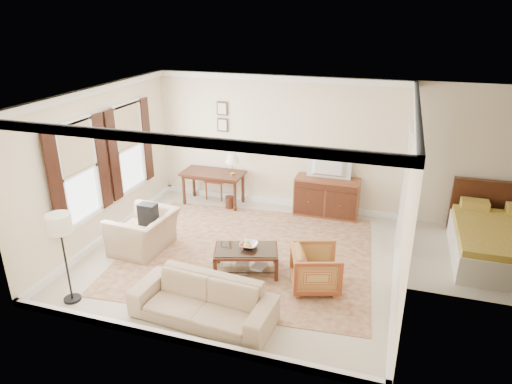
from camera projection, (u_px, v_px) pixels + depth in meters
The scene contains 21 objects.
room_shell at pixel (239, 122), 7.39m from camera, with size 5.51×5.01×2.91m.
annex_bedroom at pixel (505, 245), 7.95m from camera, with size 3.00×2.70×2.90m.
window_front at pixel (79, 172), 7.87m from camera, with size 0.12×1.56×1.80m, color #CCB284, non-canonical shape.
window_rear at pixel (129, 147), 9.28m from camera, with size 0.12×1.56×1.80m, color #CCB284, non-canonical shape.
doorway at pixel (404, 188), 8.48m from camera, with size 0.10×1.12×2.25m, color white, non-canonical shape.
rug at pixel (247, 253), 8.38m from camera, with size 4.44×3.81×0.01m, color maroon.
writing_desk at pixel (213, 177), 10.27m from camera, with size 1.39×0.69×0.76m.
desk_chair at pixel (217, 177), 10.64m from camera, with size 0.45×0.45×1.05m, color brown, non-canonical shape.
desk_lamp at pixel (232, 164), 10.00m from camera, with size 0.32×0.32×0.50m, color silver, non-canonical shape.
framed_prints at pixel (222, 117), 10.12m from camera, with size 0.25×0.04×0.68m, color #401E12, non-canonical shape.
sideboard at pixel (327, 197), 9.78m from camera, with size 1.36×0.52×0.83m, color brown.
tv at pixel (329, 159), 9.44m from camera, with size 0.89×0.51×0.12m, color black.
coffee_table at pixel (246, 254), 7.65m from camera, with size 1.20×0.91×0.45m.
fruit_bowl at pixel (249, 244), 7.65m from camera, with size 0.42×0.42×0.10m, color silver.
book_a at pixel (237, 260), 7.80m from camera, with size 0.28×0.04×0.38m, color brown.
book_b at pixel (253, 265), 7.67m from camera, with size 0.28×0.03×0.38m, color brown.
striped_armchair at pixel (316, 267), 7.21m from camera, with size 0.74×0.70×0.77m, color maroon.
club_armchair at pixel (143, 226), 8.33m from camera, with size 1.12×0.73×0.98m, color tan.
backpack at pixel (148, 213), 8.26m from camera, with size 0.32×0.22×0.40m, color black.
sofa at pixel (203, 295), 6.47m from camera, with size 2.07×0.60×0.81m, color tan.
floor_lamp at pixel (60, 230), 6.58m from camera, with size 0.36×0.36×1.45m.
Camera 1 is at (2.46, -6.85, 4.19)m, focal length 32.00 mm.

